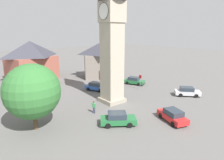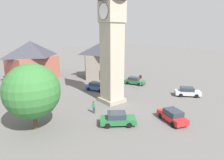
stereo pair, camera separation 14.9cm
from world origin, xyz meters
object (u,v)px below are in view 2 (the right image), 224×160
object	(u,v)px
tree	(32,91)
building_terrace_right	(32,60)
car_black_far	(118,119)
road_sign	(140,80)
clock_tower	(112,19)
pedestrian	(94,106)
building_shop_left	(100,60)
car_silver_kerb	(96,86)
car_white_side	(172,116)
car_blue_kerb	(188,92)
car_red_corner	(135,81)

from	to	relation	value
tree	building_terrace_right	world-z (taller)	building_terrace_right
car_black_far	road_sign	size ratio (longest dim) A/B	1.55
clock_tower	road_sign	size ratio (longest dim) A/B	7.52
road_sign	tree	bearing A→B (deg)	-81.02
pedestrian	building_shop_left	world-z (taller)	building_shop_left
tree	road_sign	bearing A→B (deg)	98.98
clock_tower	car_silver_kerb	bearing A→B (deg)	168.09
car_white_side	car_black_far	xyz separation A→B (m)	(-3.41, -5.75, 0.00)
car_black_far	building_terrace_right	size ratio (longest dim) A/B	0.39
car_blue_kerb	tree	xyz separation A→B (m)	(-4.25, -23.69, 3.62)
building_terrace_right	clock_tower	bearing A→B (deg)	12.43
pedestrian	tree	size ratio (longest dim) A/B	0.23
car_silver_kerb	building_shop_left	bearing A→B (deg)	141.30
clock_tower	car_white_side	xyz separation A→B (m)	(9.92, 1.46, -11.55)
pedestrian	building_shop_left	distance (m)	21.35
car_blue_kerb	tree	size ratio (longest dim) A/B	0.56
car_black_far	tree	distance (m)	9.94
building_shop_left	road_sign	size ratio (longest dim) A/B	3.37
pedestrian	building_terrace_right	xyz separation A→B (m)	(-24.78, -0.36, 3.36)
clock_tower	building_shop_left	world-z (taller)	clock_tower
pedestrian	road_sign	xyz separation A→B (m)	(-3.64, 12.59, 0.89)
car_silver_kerb	car_white_side	world-z (taller)	same
building_shop_left	building_terrace_right	xyz separation A→B (m)	(-7.95, -13.13, 0.28)
pedestrian	tree	bearing A→B (deg)	-93.69
tree	clock_tower	bearing A→B (deg)	97.25
car_blue_kerb	building_terrace_right	bearing A→B (deg)	-149.80
tree	road_sign	xyz separation A→B (m)	(-3.16, 20.03, -2.49)
car_silver_kerb	building_terrace_right	world-z (taller)	building_terrace_right
building_shop_left	building_terrace_right	distance (m)	15.35
car_black_far	road_sign	distance (m)	14.73
car_red_corner	building_shop_left	size ratio (longest dim) A/B	0.47
clock_tower	building_shop_left	bearing A→B (deg)	151.30
pedestrian	tree	distance (m)	8.18
car_red_corner	car_white_side	bearing A→B (deg)	-29.23
car_red_corner	tree	xyz separation A→B (m)	(6.58, -21.92, 3.62)
clock_tower	car_red_corner	world-z (taller)	clock_tower
car_silver_kerb	pedestrian	world-z (taller)	pedestrian
car_blue_kerb	building_shop_left	bearing A→B (deg)	-170.39
building_terrace_right	road_sign	world-z (taller)	building_terrace_right
clock_tower	road_sign	world-z (taller)	clock_tower
car_red_corner	building_terrace_right	size ratio (longest dim) A/B	0.40
car_red_corner	building_shop_left	xyz separation A→B (m)	(-9.77, -1.72, 3.33)
car_red_corner	car_white_side	world-z (taller)	same
car_black_far	car_blue_kerb	bearing A→B (deg)	92.61
car_silver_kerb	building_terrace_right	distance (m)	17.95
clock_tower	building_shop_left	distance (m)	18.79
tree	building_shop_left	world-z (taller)	building_shop_left
car_black_far	tree	bearing A→B (deg)	-122.51
car_red_corner	pedestrian	distance (m)	16.12
pedestrian	car_red_corner	bearing A→B (deg)	115.98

